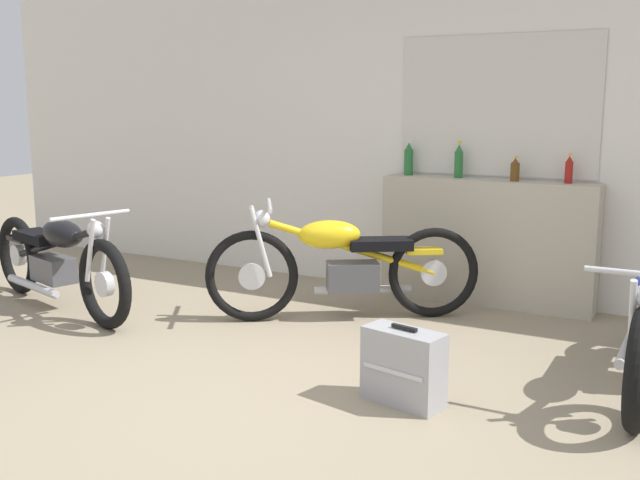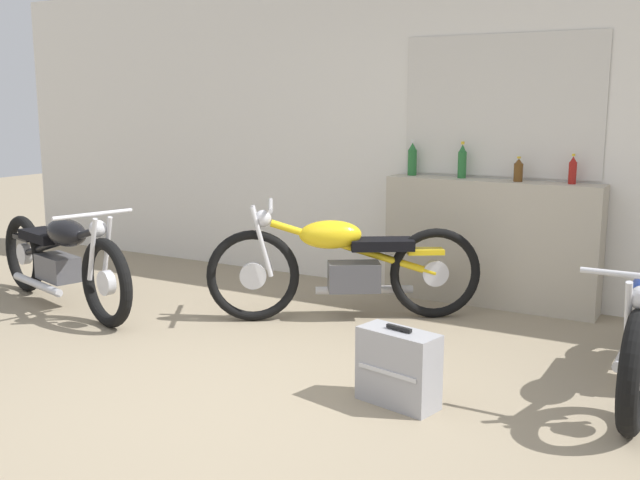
{
  "view_description": "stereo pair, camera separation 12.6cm",
  "coord_description": "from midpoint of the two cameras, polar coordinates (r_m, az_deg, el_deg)",
  "views": [
    {
      "loc": [
        2.26,
        -3.2,
        1.69
      ],
      "look_at": [
        -0.25,
        1.44,
        0.7
      ],
      "focal_mm": 42.0,
      "sensor_mm": 36.0,
      "label": 1
    },
    {
      "loc": [
        2.37,
        -3.13,
        1.69
      ],
      "look_at": [
        -0.25,
        1.44,
        0.7
      ],
      "focal_mm": 42.0,
      "sensor_mm": 36.0,
      "label": 2
    }
  ],
  "objects": [
    {
      "name": "bottle_left_center",
      "position": [
        6.4,
        9.97,
        5.9
      ],
      "size": [
        0.07,
        0.07,
        0.31
      ],
      "color": "#23662D",
      "rests_on": "sill_counter"
    },
    {
      "name": "sill_counter",
      "position": [
        6.37,
        12.02,
        -0.17
      ],
      "size": [
        1.77,
        0.28,
        1.04
      ],
      "color": "#B7AD99",
      "rests_on": "ground_plane"
    },
    {
      "name": "motorcycle_black",
      "position": [
        6.45,
        -19.97,
        -1.39
      ],
      "size": [
        2.12,
        0.83,
        0.86
      ],
      "color": "black",
      "rests_on": "ground_plane"
    },
    {
      "name": "wall_back",
      "position": [
        6.61,
        8.2,
        8.06
      ],
      "size": [
        10.0,
        0.07,
        2.8
      ],
      "color": "silver",
      "rests_on": "ground_plane"
    },
    {
      "name": "bottle_leftmost",
      "position": [
        6.57,
        6.22,
        6.12
      ],
      "size": [
        0.08,
        0.08,
        0.31
      ],
      "color": "#23662D",
      "rests_on": "sill_counter"
    },
    {
      "name": "bottle_center",
      "position": [
        6.23,
        14.07,
        5.19
      ],
      "size": [
        0.07,
        0.07,
        0.2
      ],
      "color": "#5B3814",
      "rests_on": "sill_counter"
    },
    {
      "name": "hard_case_silver",
      "position": [
        4.27,
        5.53,
        -9.6
      ],
      "size": [
        0.49,
        0.3,
        0.45
      ],
      "color": "#9E9EA3",
      "rests_on": "ground_plane"
    },
    {
      "name": "bottle_right_center",
      "position": [
        6.17,
        17.88,
        5.09
      ],
      "size": [
        0.06,
        0.06,
        0.24
      ],
      "color": "maroon",
      "rests_on": "sill_counter"
    },
    {
      "name": "ground_plane",
      "position": [
        4.27,
        -7.31,
        -12.75
      ],
      "size": [
        24.0,
        24.0,
        0.0
      ],
      "primitive_type": "plane",
      "color": "gray"
    },
    {
      "name": "motorcycle_yellow",
      "position": [
        5.79,
        1.21,
        -1.82
      ],
      "size": [
        1.82,
        1.23,
        0.92
      ],
      "color": "black",
      "rests_on": "ground_plane"
    }
  ]
}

